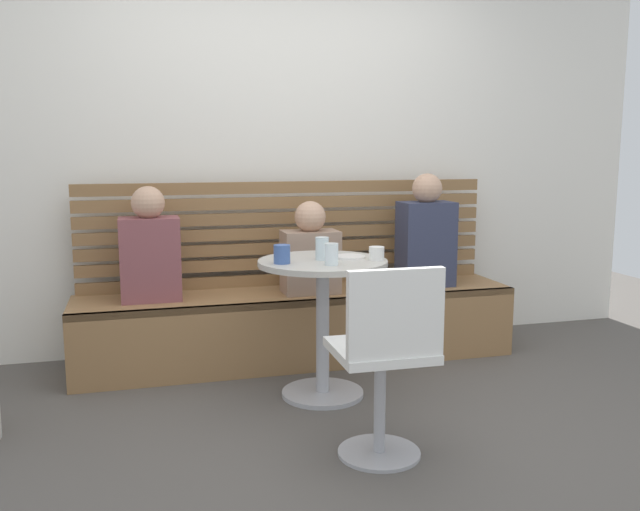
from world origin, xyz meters
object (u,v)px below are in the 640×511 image
(cup_water_clear, at_px, (332,254))
(person_child_left, at_px, (310,253))
(plate_small, at_px, (349,257))
(cafe_table, at_px, (323,301))
(person_child_middle, at_px, (150,250))
(booth_bench, at_px, (299,326))
(cup_glass_tall, at_px, (322,248))
(cup_mug_blue, at_px, (282,254))
(white_chair, at_px, (386,356))
(cup_espresso_small, at_px, (326,249))
(person_adult, at_px, (426,236))
(cup_ceramic_white, at_px, (377,253))

(cup_water_clear, bearing_deg, person_child_left, 83.55)
(person_child_left, xyz_separation_m, plate_small, (0.07, -0.56, 0.06))
(cafe_table, xyz_separation_m, plate_small, (0.15, 0.02, 0.23))
(person_child_middle, bearing_deg, booth_bench, -0.45)
(cup_glass_tall, relative_size, cup_mug_blue, 1.26)
(white_chair, bearing_deg, plate_small, 82.56)
(person_child_middle, distance_m, cup_espresso_small, 1.03)
(person_child_middle, distance_m, cup_glass_tall, 1.07)
(cup_mug_blue, relative_size, plate_small, 0.56)
(cup_espresso_small, xyz_separation_m, cup_mug_blue, (-0.30, -0.25, 0.02))
(cafe_table, relative_size, cup_mug_blue, 7.79)
(cafe_table, height_order, person_adult, person_adult)
(cup_mug_blue, bearing_deg, plate_small, 10.55)
(person_child_middle, xyz_separation_m, cup_mug_blue, (0.63, -0.68, 0.05))
(cup_mug_blue, bearing_deg, person_child_middle, 133.03)
(white_chair, height_order, person_child_middle, person_child_middle)
(cup_water_clear, distance_m, cup_espresso_small, 0.38)
(person_child_middle, bearing_deg, person_child_left, -2.68)
(person_child_left, height_order, cup_espresso_small, person_child_left)
(white_chair, distance_m, cup_glass_tall, 0.89)
(person_child_middle, bearing_deg, white_chair, -57.89)
(cup_water_clear, relative_size, cup_mug_blue, 1.16)
(person_child_middle, bearing_deg, plate_small, -30.93)
(booth_bench, relative_size, person_child_middle, 4.06)
(cup_mug_blue, height_order, plate_small, cup_mug_blue)
(booth_bench, relative_size, cup_water_clear, 24.55)
(person_adult, distance_m, cup_mug_blue, 1.26)
(person_adult, xyz_separation_m, cup_water_clear, (-0.86, -0.76, 0.03))
(booth_bench, height_order, white_chair, white_chair)
(cafe_table, bearing_deg, booth_bench, 88.30)
(cup_glass_tall, bearing_deg, person_child_left, 81.50)
(plate_small, bearing_deg, person_child_middle, 149.07)
(cafe_table, bearing_deg, cup_ceramic_white, -15.27)
(cup_espresso_small, height_order, cup_mug_blue, cup_mug_blue)
(person_child_left, relative_size, cup_espresso_small, 10.04)
(cup_glass_tall, xyz_separation_m, cup_espresso_small, (0.08, 0.20, -0.03))
(cafe_table, xyz_separation_m, cup_water_clear, (0.00, -0.16, 0.28))
(booth_bench, distance_m, plate_small, 0.81)
(cup_glass_tall, xyz_separation_m, plate_small, (0.16, 0.02, -0.05))
(cup_glass_tall, bearing_deg, cup_espresso_small, 68.60)
(person_child_middle, distance_m, cup_water_clear, 1.17)
(cup_glass_tall, bearing_deg, booth_bench, 88.12)
(cafe_table, relative_size, cup_ceramic_white, 9.25)
(cup_espresso_small, bearing_deg, cup_ceramic_white, -55.16)
(cafe_table, bearing_deg, white_chair, -86.86)
(cafe_table, distance_m, person_child_left, 0.62)
(booth_bench, relative_size, cup_glass_tall, 22.50)
(white_chair, relative_size, cup_espresso_small, 15.18)
(cup_espresso_small, xyz_separation_m, plate_small, (0.08, -0.18, -0.02))
(person_child_left, relative_size, person_child_middle, 0.85)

